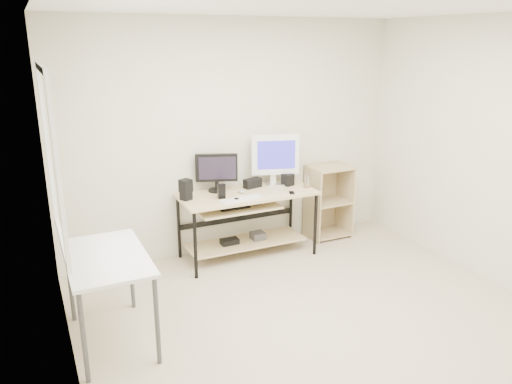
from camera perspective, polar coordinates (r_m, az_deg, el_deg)
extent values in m
cube|color=#BFAF93|center=(4.45, 8.18, -15.19)|extent=(4.00, 4.00, 0.01)
cube|color=white|center=(3.79, 9.93, 20.57)|extent=(4.00, 4.00, 0.01)
cube|color=beige|center=(5.64, -2.46, 6.20)|extent=(4.00, 0.01, 2.60)
cube|color=beige|center=(3.29, -21.41, -2.91)|extent=(0.01, 4.00, 2.60)
cube|color=white|center=(3.80, -22.27, 3.52)|extent=(0.01, 1.00, 1.20)
cube|color=#CDB882|center=(5.47, -0.98, -0.23)|extent=(1.50, 0.65, 0.03)
cube|color=#CDB882|center=(5.40, -2.21, -1.74)|extent=(0.90, 0.49, 0.02)
cube|color=#CDB882|center=(5.71, -1.16, -5.71)|extent=(1.35, 0.46, 0.02)
cube|color=black|center=(5.38, -2.70, -1.65)|extent=(0.33, 0.22, 0.01)
cylinder|color=black|center=(5.43, -0.06, -1.45)|extent=(0.14, 0.01, 0.01)
cube|color=#3F3F42|center=(5.75, 0.20, -5.01)|extent=(0.15, 0.15, 0.08)
cube|color=black|center=(5.62, -3.03, -5.66)|extent=(0.20, 0.12, 0.06)
cylinder|color=black|center=(5.11, -6.95, -6.11)|extent=(0.04, 0.04, 0.72)
cylinder|color=black|center=(5.61, -8.81, -4.02)|extent=(0.04, 0.04, 0.72)
cylinder|color=black|center=(5.67, 6.80, -3.72)|extent=(0.04, 0.04, 0.72)
cylinder|color=black|center=(6.13, 3.99, -2.03)|extent=(0.04, 0.04, 0.72)
cube|color=silver|center=(4.07, -16.74, -7.18)|extent=(0.60, 1.00, 0.03)
cylinder|color=#3F3F42|center=(3.82, -19.10, -15.52)|extent=(0.04, 0.04, 0.72)
cylinder|color=#3F3F42|center=(4.63, -20.48, -9.69)|extent=(0.04, 0.04, 0.72)
cylinder|color=#3F3F42|center=(3.88, -11.24, -14.28)|extent=(0.04, 0.04, 0.72)
cylinder|color=#3F3F42|center=(4.68, -14.09, -8.78)|extent=(0.04, 0.04, 0.72)
cube|color=tan|center=(6.07, 6.40, -1.40)|extent=(0.02, 0.40, 0.90)
cube|color=tan|center=(6.33, 10.11, -0.80)|extent=(0.02, 0.40, 0.90)
cube|color=tan|center=(6.35, 7.35, -0.62)|extent=(0.50, 0.02, 0.90)
cube|color=tan|center=(6.33, 8.14, -4.63)|extent=(0.46, 0.38, 0.02)
cube|color=tan|center=(6.19, 8.29, -1.10)|extent=(0.46, 0.38, 0.02)
cube|color=tan|center=(6.08, 8.46, 2.76)|extent=(0.46, 0.38, 0.02)
cylinder|color=black|center=(5.53, -4.47, 0.19)|extent=(0.19, 0.19, 0.02)
cylinder|color=black|center=(5.52, -4.49, 0.76)|extent=(0.04, 0.04, 0.10)
cube|color=black|center=(5.46, -4.54, 2.80)|extent=(0.45, 0.21, 0.31)
cube|color=black|center=(5.44, -4.43, 2.73)|extent=(0.37, 0.14, 0.25)
cube|color=silver|center=(5.77, 2.17, 0.94)|extent=(0.20, 0.18, 0.02)
cylinder|color=silver|center=(5.76, 2.18, 1.54)|extent=(0.05, 0.05, 0.11)
cube|color=silver|center=(5.69, 2.21, 4.31)|extent=(0.54, 0.20, 0.46)
cube|color=#302BBE|center=(5.66, 2.36, 4.24)|extent=(0.45, 0.13, 0.37)
cube|color=silver|center=(5.22, -1.69, -0.80)|extent=(0.46, 0.17, 0.02)
ellipsoid|color=#B8B8BE|center=(5.45, -1.66, 0.07)|extent=(0.09, 0.11, 0.03)
cube|color=black|center=(5.64, -0.40, 1.02)|extent=(0.22, 0.14, 0.10)
cube|color=black|center=(5.26, -8.00, -0.42)|extent=(0.13, 0.13, 0.09)
cube|color=black|center=(5.23, -8.05, 0.72)|extent=(0.14, 0.14, 0.13)
cube|color=black|center=(5.74, 3.65, 1.41)|extent=(0.14, 0.14, 0.13)
cube|color=black|center=(5.26, -3.97, 0.08)|extent=(0.08, 0.06, 0.16)
cylinder|color=black|center=(5.20, -2.24, -0.84)|extent=(0.06, 0.06, 0.02)
cube|color=black|center=(5.46, 4.11, -0.08)|extent=(0.09, 0.12, 0.01)
cylinder|color=#9D6847|center=(5.70, 5.82, 0.57)|extent=(0.11, 0.11, 0.01)
cylinder|color=white|center=(5.68, 5.84, 1.24)|extent=(0.09, 0.09, 0.13)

